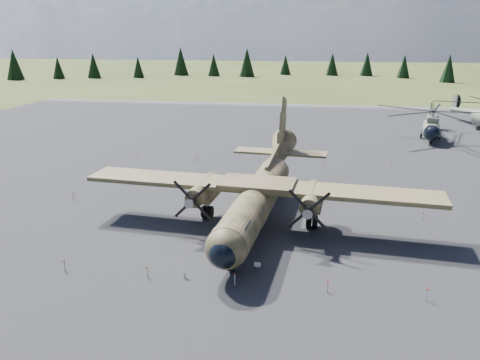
# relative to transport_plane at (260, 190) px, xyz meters

# --- Properties ---
(ground) EXTENTS (500.00, 500.00, 0.00)m
(ground) POSITION_rel_transport_plane_xyz_m (-2.28, 2.15, -2.85)
(ground) COLOR brown
(ground) RESTS_ON ground
(apron) EXTENTS (120.00, 120.00, 0.04)m
(apron) POSITION_rel_transport_plane_xyz_m (-2.28, 12.15, -2.85)
(apron) COLOR #57575C
(apron) RESTS_ON ground
(transport_plane) EXTENTS (30.15, 27.31, 9.92)m
(transport_plane) POSITION_rel_transport_plane_xyz_m (0.00, 0.00, 0.00)
(transport_plane) COLOR #373F22
(transport_plane) RESTS_ON ground
(helicopter_near) EXTENTS (21.44, 22.93, 4.66)m
(helicopter_near) POSITION_rel_transport_plane_xyz_m (22.25, 36.59, 0.46)
(helicopter_near) COLOR slate
(helicopter_near) RESTS_ON ground
(info_placard_left) EXTENTS (0.48, 0.32, 0.69)m
(info_placard_left) POSITION_rel_transport_plane_xyz_m (-3.81, -10.94, -2.39)
(info_placard_left) COLOR gray
(info_placard_left) RESTS_ON ground
(info_placard_right) EXTENTS (0.46, 0.21, 0.70)m
(info_placard_right) POSITION_rel_transport_plane_xyz_m (0.96, -9.30, -2.39)
(info_placard_right) COLOR gray
(info_placard_right) RESTS_ON ground
(barrier_fence) EXTENTS (33.12, 29.62, 0.85)m
(barrier_fence) POSITION_rel_transport_plane_xyz_m (-2.74, 2.07, -2.34)
(barrier_fence) COLOR silver
(barrier_fence) RESTS_ON ground
(treeline) EXTENTS (311.90, 308.59, 10.92)m
(treeline) POSITION_rel_transport_plane_xyz_m (-5.65, 0.77, 1.94)
(treeline) COLOR black
(treeline) RESTS_ON ground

